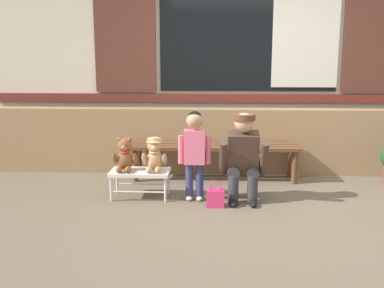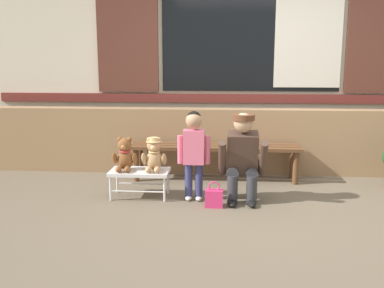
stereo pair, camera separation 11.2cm
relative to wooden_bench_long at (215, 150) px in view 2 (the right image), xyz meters
The scene contains 10 objects.
ground_plane 1.21m from the wooden_bench_long, 67.10° to the right, with size 60.00×60.00×0.00m, color brown.
brick_low_wall 0.58m from the wooden_bench_long, 39.19° to the left, with size 7.54×0.25×0.85m, color #997551.
shop_facade 1.73m from the wooden_bench_long, 62.91° to the left, with size 7.69×0.26×3.58m.
wooden_bench_long is the anchor object (origin of this frame).
small_display_bench 1.12m from the wooden_bench_long, 136.34° to the right, with size 0.64×0.36×0.30m.
teddy_bear_plain 1.23m from the wooden_bench_long, 141.53° to the right, with size 0.28×0.26×0.36m.
teddy_bear_with_hat 1.00m from the wooden_bench_long, 130.08° to the right, with size 0.28×0.27×0.36m.
child_standing 0.88m from the wooden_bench_long, 104.18° to the right, with size 0.35×0.18×0.96m.
adult_crouching 0.90m from the wooden_bench_long, 69.63° to the right, with size 0.50×0.49×0.95m.
handbag_on_ground 1.08m from the wooden_bench_long, 89.27° to the right, with size 0.18×0.11×0.27m.
Camera 2 is at (-0.34, -4.31, 1.50)m, focal length 41.37 mm.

